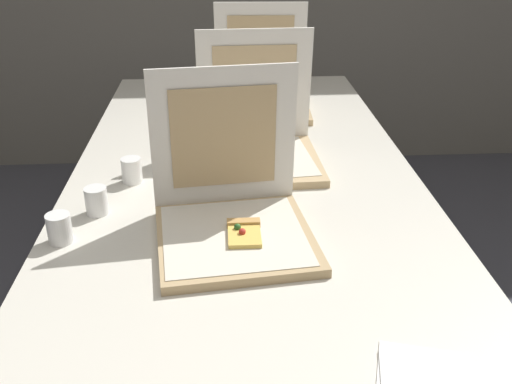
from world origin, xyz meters
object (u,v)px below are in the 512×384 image
object	(u,v)px
table	(245,199)
pizza_box_middle	(258,144)
cup_white_near_left	(59,228)
pizza_box_front	(233,215)
cup_white_mid	(132,170)
cup_white_near_center	(96,201)
pizza_box_back	(261,94)
napkin_pile	(422,379)

from	to	relation	value
table	pizza_box_middle	xyz separation A→B (m)	(0.05, 0.17, 0.10)
pizza_box_middle	cup_white_near_left	xyz separation A→B (m)	(-0.48, -0.45, -0.02)
pizza_box_front	cup_white_mid	bearing A→B (deg)	124.49
pizza_box_middle	pizza_box_front	bearing A→B (deg)	-103.43
table	cup_white_mid	world-z (taller)	cup_white_mid
pizza_box_middle	cup_white_mid	distance (m)	0.38
cup_white_near_center	pizza_box_back	bearing A→B (deg)	60.30
pizza_box_middle	napkin_pile	distance (m)	0.95
cup_white_near_left	napkin_pile	world-z (taller)	cup_white_near_left
pizza_box_middle	cup_white_near_left	distance (m)	0.66
cup_white_near_left	cup_white_near_center	xyz separation A→B (m)	(0.06, 0.13, 0.00)
napkin_pile	table	bearing A→B (deg)	108.84
pizza_box_back	cup_white_mid	distance (m)	0.76
cup_white_mid	napkin_pile	world-z (taller)	cup_white_mid
table	pizza_box_front	xyz separation A→B (m)	(-0.04, -0.27, 0.10)
cup_white_near_left	napkin_pile	size ratio (longest dim) A/B	0.38
table	napkin_pile	size ratio (longest dim) A/B	11.95
pizza_box_middle	napkin_pile	size ratio (longest dim) A/B	2.01
pizza_box_front	cup_white_near_center	bearing A→B (deg)	152.12
pizza_box_front	pizza_box_back	world-z (taller)	same
cup_white_near_center	cup_white_near_left	bearing A→B (deg)	-113.59
table	cup_white_near_left	distance (m)	0.52
pizza_box_front	cup_white_near_center	world-z (taller)	pizza_box_front
cup_white_mid	pizza_box_middle	bearing A→B (deg)	19.95
cup_white_near_left	napkin_pile	xyz separation A→B (m)	(0.69, -0.48, -0.03)
pizza_box_middle	cup_white_mid	world-z (taller)	pizza_box_middle
cup_white_mid	cup_white_near_center	bearing A→B (deg)	-109.47
table	cup_white_near_left	size ratio (longest dim) A/B	31.52
pizza_box_middle	cup_white_mid	size ratio (longest dim) A/B	5.30
cup_white_near_center	pizza_box_front	bearing A→B (deg)	-20.82
cup_white_near_left	pizza_box_front	bearing A→B (deg)	0.90
cup_white_near_center	napkin_pile	xyz separation A→B (m)	(0.64, -0.61, -0.03)
pizza_box_back	napkin_pile	xyz separation A→B (m)	(0.17, -1.43, -0.05)
cup_white_mid	napkin_pile	size ratio (longest dim) A/B	0.38
pizza_box_front	cup_white_near_left	distance (m)	0.40
table	cup_white_near_center	distance (m)	0.41
pizza_box_back	cup_white_near_center	bearing A→B (deg)	-117.45
pizza_box_back	cup_white_near_center	world-z (taller)	pizza_box_back
pizza_box_back	napkin_pile	world-z (taller)	pizza_box_back
table	pizza_box_front	bearing A→B (deg)	-98.43
pizza_box_back	cup_white_near_left	bearing A→B (deg)	-116.62
table	pizza_box_back	world-z (taller)	pizza_box_back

